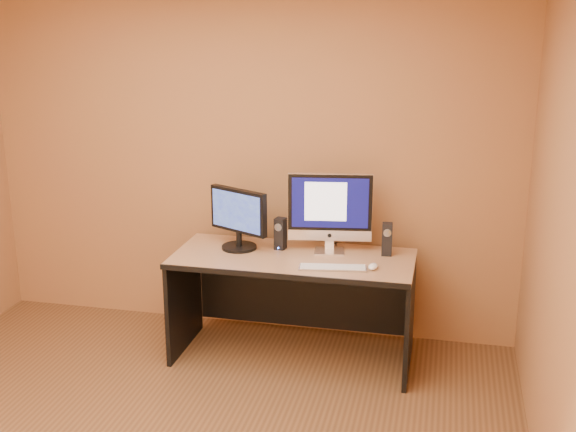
{
  "coord_description": "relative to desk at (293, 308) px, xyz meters",
  "views": [
    {
      "loc": [
        1.44,
        -3.02,
        2.37
      ],
      "look_at": [
        0.45,
        1.39,
        1.07
      ],
      "focal_mm": 45.0,
      "sensor_mm": 36.0,
      "label": 1
    }
  ],
  "objects": [
    {
      "name": "cable_b",
      "position": [
        0.21,
        0.27,
        0.38
      ],
      "size": [
        0.09,
        0.17,
        0.01
      ],
      "primitive_type": "cylinder",
      "rotation": [
        1.57,
        0.0,
        -0.46
      ],
      "color": "black",
      "rests_on": "desk"
    },
    {
      "name": "second_monitor",
      "position": [
        -0.4,
        0.08,
        0.59
      ],
      "size": [
        0.55,
        0.43,
        0.43
      ],
      "primitive_type": null,
      "rotation": [
        0.0,
        0.0,
        -0.45
      ],
      "color": "black",
      "rests_on": "desk"
    },
    {
      "name": "desk",
      "position": [
        0.0,
        0.0,
        0.0
      ],
      "size": [
        1.63,
        0.72,
        0.75
      ],
      "primitive_type": null,
      "rotation": [
        0.0,
        0.0,
        -0.0
      ],
      "color": "tan",
      "rests_on": "ground"
    },
    {
      "name": "imac",
      "position": [
        0.22,
        0.15,
        0.66
      ],
      "size": [
        0.61,
        0.3,
        0.56
      ],
      "primitive_type": null,
      "rotation": [
        0.0,
        0.0,
        0.15
      ],
      "color": "silver",
      "rests_on": "desk"
    },
    {
      "name": "keyboard",
      "position": [
        0.3,
        -0.18,
        0.39
      ],
      "size": [
        0.45,
        0.18,
        0.02
      ],
      "primitive_type": "cube",
      "rotation": [
        0.0,
        0.0,
        0.15
      ],
      "color": "#B3B4B8",
      "rests_on": "desk"
    },
    {
      "name": "walls",
      "position": [
        -0.46,
        -1.49,
        0.92
      ],
      "size": [
        4.0,
        4.0,
        2.6
      ],
      "primitive_type": null,
      "color": "#97613D",
      "rests_on": "ground"
    },
    {
      "name": "cable_a",
      "position": [
        0.26,
        0.26,
        0.38
      ],
      "size": [
        0.07,
        0.22,
        0.01
      ],
      "primitive_type": "cylinder",
      "rotation": [
        1.57,
        0.0,
        0.27
      ],
      "color": "black",
      "rests_on": "desk"
    },
    {
      "name": "mouse",
      "position": [
        0.56,
        -0.13,
        0.4
      ],
      "size": [
        0.07,
        0.11,
        0.04
      ],
      "primitive_type": "ellipsoid",
      "rotation": [
        0.0,
        0.0,
        -0.14
      ],
      "color": "white",
      "rests_on": "desk"
    },
    {
      "name": "speaker_right",
      "position": [
        0.61,
        0.17,
        0.49
      ],
      "size": [
        0.08,
        0.08,
        0.22
      ],
      "primitive_type": null,
      "rotation": [
        0.0,
        0.0,
        0.09
      ],
      "color": "black",
      "rests_on": "desk"
    },
    {
      "name": "speaker_left",
      "position": [
        -0.12,
        0.14,
        0.49
      ],
      "size": [
        0.08,
        0.09,
        0.22
      ],
      "primitive_type": null,
      "rotation": [
        0.0,
        0.0,
        -0.19
      ],
      "color": "black",
      "rests_on": "desk"
    }
  ]
}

